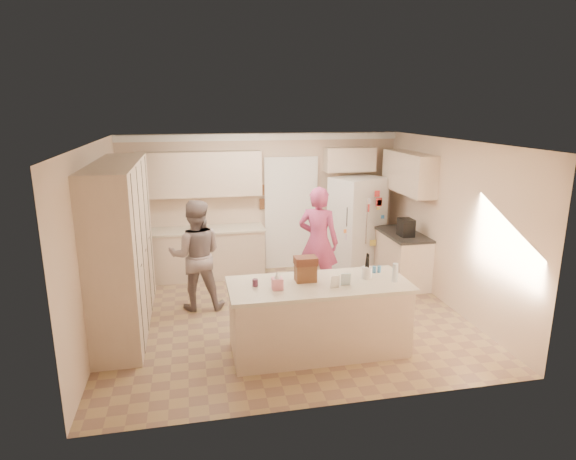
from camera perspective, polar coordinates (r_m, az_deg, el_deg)
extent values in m
cube|color=#987E54|center=(7.39, -0.22, -10.21)|extent=(5.20, 4.60, 0.02)
cube|color=white|center=(6.73, -0.24, 10.49)|extent=(5.20, 4.60, 0.02)
cube|color=beige|center=(9.17, -3.08, 3.27)|extent=(5.20, 0.02, 2.60)
cube|color=beige|center=(4.81, 5.24, -7.26)|extent=(5.20, 0.02, 2.60)
cube|color=beige|center=(6.94, -21.87, -1.43)|extent=(0.02, 4.60, 2.60)
cube|color=beige|center=(7.87, 18.74, 0.65)|extent=(0.02, 4.60, 2.60)
cube|color=white|center=(8.96, -3.14, 10.95)|extent=(5.20, 0.08, 0.12)
cube|color=beige|center=(7.11, -19.05, -1.85)|extent=(0.60, 2.60, 2.35)
cube|color=beige|center=(8.98, -9.99, -2.83)|extent=(2.20, 0.60, 0.88)
cube|color=beige|center=(8.85, -10.11, 0.00)|extent=(2.24, 0.63, 0.04)
cube|color=beige|center=(8.79, -10.43, 6.54)|extent=(2.20, 0.35, 0.80)
cube|color=black|center=(9.28, 0.33, 1.86)|extent=(0.90, 0.06, 2.10)
cube|color=white|center=(9.25, 0.37, 1.82)|extent=(1.02, 0.03, 2.22)
cube|color=brown|center=(9.09, -2.94, 4.78)|extent=(0.15, 0.02, 0.20)
cube|color=brown|center=(9.13, -2.91, 3.11)|extent=(0.15, 0.02, 0.20)
cube|color=white|center=(9.19, 8.15, 0.62)|extent=(1.11, 1.01, 1.80)
cube|color=gray|center=(8.87, 8.92, 0.08)|extent=(0.02, 0.02, 1.78)
cube|color=black|center=(8.73, 7.65, 1.59)|extent=(0.22, 0.03, 0.35)
cylinder|color=silver|center=(8.80, 8.68, 0.99)|extent=(0.02, 0.02, 0.85)
cylinder|color=silver|center=(8.84, 9.29, 1.02)|extent=(0.02, 0.02, 0.85)
cube|color=beige|center=(9.25, 7.29, 8.30)|extent=(0.95, 0.35, 0.45)
cube|color=beige|center=(8.81, 13.31, -3.35)|extent=(0.60, 1.20, 0.88)
cube|color=#2D2B28|center=(8.68, 13.43, -0.46)|extent=(0.63, 1.24, 0.04)
cube|color=beige|center=(8.71, 14.09, 6.61)|extent=(0.35, 1.50, 0.70)
cube|color=black|center=(8.45, 13.81, 0.30)|extent=(0.22, 0.28, 0.30)
cube|color=beige|center=(6.27, 3.62, -10.42)|extent=(2.20, 0.90, 0.88)
cube|color=beige|center=(6.09, 3.68, -6.49)|extent=(2.28, 0.96, 0.05)
cylinder|color=white|center=(6.30, 9.32, -4.99)|extent=(0.13, 0.13, 0.15)
cube|color=pink|center=(5.85, -1.28, -6.37)|extent=(0.13, 0.13, 0.14)
cone|color=white|center=(5.82, -1.28, -5.35)|extent=(0.08, 0.08, 0.08)
cube|color=brown|center=(6.10, 2.09, -5.09)|extent=(0.26, 0.18, 0.22)
cube|color=#592D1E|center=(6.05, 2.11, -3.66)|extent=(0.28, 0.20, 0.10)
cylinder|color=#59263F|center=(5.97, -3.91, -6.25)|extent=(0.07, 0.07, 0.09)
cube|color=white|center=(5.92, 5.62, -6.10)|extent=(0.12, 0.06, 0.16)
cube|color=silver|center=(6.01, 6.85, -5.82)|extent=(0.12, 0.05, 0.16)
cylinder|color=silver|center=(6.22, 12.58, -4.96)|extent=(0.07, 0.07, 0.24)
cylinder|color=teal|center=(6.52, 10.18, -4.63)|extent=(0.05, 0.05, 0.09)
cylinder|color=teal|center=(6.54, 10.75, -4.58)|extent=(0.05, 0.05, 0.09)
imported|color=gray|center=(7.52, -10.85, -2.95)|extent=(0.88, 0.71, 1.72)
imported|color=#BB4E92|center=(7.89, 3.61, -1.43)|extent=(0.80, 0.72, 1.84)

